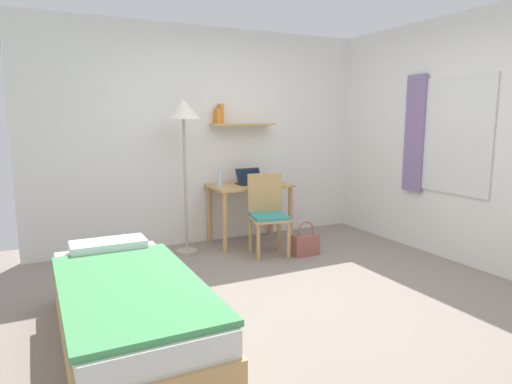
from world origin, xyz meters
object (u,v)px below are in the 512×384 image
handbag (306,244)px  standing_lamp (183,118)px  desk (250,196)px  bed (128,310)px  laptop (250,180)px  desk_chair (267,211)px  water_bottle (220,177)px  book_stack (271,179)px

handbag → standing_lamp: bearing=148.7°
desk → handbag: bearing=-67.0°
bed → desk: 2.69m
bed → laptop: size_ratio=6.06×
desk_chair → water_bottle: bearing=124.1°
bed → desk_chair: bearing=37.6°
desk → water_bottle: bearing=177.5°
standing_lamp → laptop: (0.85, 0.10, -0.75)m
bed → book_stack: size_ratio=8.02×
standing_lamp → handbag: 1.95m
standing_lamp → book_stack: bearing=4.8°
bed → handbag: 2.46m
standing_lamp → desk_chair: bearing=-29.1°
bed → desk_chair: 2.32m
laptop → book_stack: bearing=-0.7°
bed → standing_lamp: size_ratio=1.14×
water_bottle → handbag: (0.71, -0.79, -0.71)m
desk → standing_lamp: 1.26m
desk_chair → laptop: (0.04, 0.55, 0.29)m
standing_lamp → laptop: bearing=6.6°
book_stack → handbag: 1.03m
handbag → book_stack: bearing=91.0°
desk → laptop: size_ratio=2.95×
desk_chair → desk: bearing=87.1°
handbag → bed: bearing=-152.2°
bed → laptop: (1.87, 1.95, 0.54)m
desk_chair → handbag: desk_chair is taller
standing_lamp → handbag: bearing=-31.3°
standing_lamp → book_stack: (1.15, 0.10, -0.75)m
bed → desk_chair: desk_chair is taller
laptop → water_bottle: (-0.40, -0.02, 0.06)m
desk → standing_lamp: (-0.84, -0.06, 0.94)m
book_stack → laptop: bearing=179.3°
book_stack → handbag: book_stack is taller
handbag → water_bottle: bearing=132.1°
bed → water_bottle: bearing=52.8°
handbag → desk: bearing=113.0°
desk → desk_chair: desk_chair is taller
desk → book_stack: size_ratio=3.90×
bed → laptop: 2.76m
desk → handbag: 0.95m
desk_chair → laptop: laptop is taller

